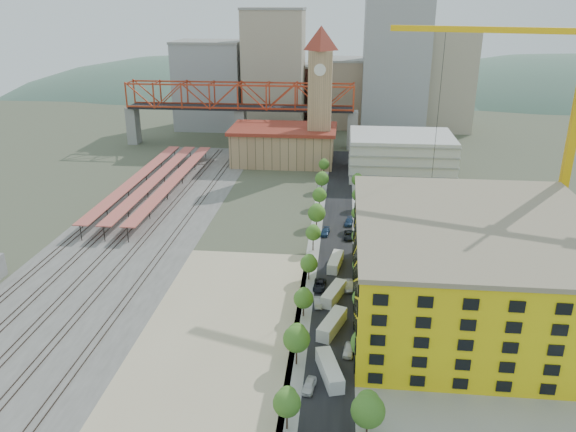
# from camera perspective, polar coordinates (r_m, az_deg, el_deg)

# --- Properties ---
(ground) EXTENTS (400.00, 400.00, 0.00)m
(ground) POSITION_cam_1_polar(r_m,az_deg,el_deg) (130.59, -2.20, -4.23)
(ground) COLOR #474C38
(ground) RESTS_ON ground
(ballast_strip) EXTENTS (36.00, 165.00, 0.06)m
(ballast_strip) POSITION_cam_1_polar(r_m,az_deg,el_deg) (154.81, -14.60, -0.75)
(ballast_strip) COLOR #605E59
(ballast_strip) RESTS_ON ground
(dirt_lot) EXTENTS (28.00, 67.00, 0.06)m
(dirt_lot) POSITION_cam_1_polar(r_m,az_deg,el_deg) (104.08, -6.86, -11.49)
(dirt_lot) COLOR tan
(dirt_lot) RESTS_ON ground
(street_asphalt) EXTENTS (12.00, 170.00, 0.06)m
(street_asphalt) POSITION_cam_1_polar(r_m,az_deg,el_deg) (143.16, 4.99, -1.93)
(street_asphalt) COLOR black
(street_asphalt) RESTS_ON ground
(sidewalk_west) EXTENTS (3.00, 170.00, 0.04)m
(sidewalk_west) POSITION_cam_1_polar(r_m,az_deg,el_deg) (143.31, 2.79, -1.85)
(sidewalk_west) COLOR gray
(sidewalk_west) RESTS_ON ground
(sidewalk_east) EXTENTS (3.00, 170.00, 0.04)m
(sidewalk_east) POSITION_cam_1_polar(r_m,az_deg,el_deg) (143.23, 7.19, -2.01)
(sidewalk_east) COLOR gray
(sidewalk_east) RESTS_ON ground
(construction_pad) EXTENTS (50.00, 90.00, 0.06)m
(construction_pad) POSITION_cam_1_polar(r_m,az_deg,el_deg) (115.21, 19.38, -9.19)
(construction_pad) COLOR gray
(construction_pad) RESTS_ON ground
(rail_tracks) EXTENTS (26.56, 160.00, 0.18)m
(rail_tracks) POSITION_cam_1_polar(r_m,az_deg,el_deg) (155.39, -15.23, -0.68)
(rail_tracks) COLOR #382B23
(rail_tracks) RESTS_ON ground
(platform_canopies) EXTENTS (16.00, 80.00, 4.12)m
(platform_canopies) POSITION_cam_1_polar(r_m,az_deg,el_deg) (179.55, -13.29, 3.73)
(platform_canopies) COLOR #C64C4E
(platform_canopies) RESTS_ON ground
(station_hall) EXTENTS (38.00, 24.00, 13.10)m
(station_hall) POSITION_cam_1_polar(r_m,az_deg,el_deg) (206.00, -0.45, 7.28)
(station_hall) COLOR tan
(station_hall) RESTS_ON ground
(clock_tower) EXTENTS (12.00, 12.00, 52.00)m
(clock_tower) POSITION_cam_1_polar(r_m,az_deg,el_deg) (198.90, 3.29, 13.21)
(clock_tower) COLOR tan
(clock_tower) RESTS_ON ground
(parking_garage) EXTENTS (34.00, 26.00, 14.00)m
(parking_garage) POSITION_cam_1_polar(r_m,az_deg,el_deg) (194.05, 11.34, 6.10)
(parking_garage) COLOR silver
(parking_garage) RESTS_ON ground
(truss_bridge) EXTENTS (94.00, 9.60, 25.60)m
(truss_bridge) POSITION_cam_1_polar(r_m,az_deg,el_deg) (228.79, -4.91, 11.71)
(truss_bridge) COLOR gray
(truss_bridge) RESTS_ON ground
(construction_building) EXTENTS (44.60, 50.60, 18.80)m
(construction_building) POSITION_cam_1_polar(r_m,az_deg,el_deg) (110.26, 18.44, -4.97)
(construction_building) COLOR gold
(construction_building) RESTS_ON ground
(street_trees) EXTENTS (15.40, 124.40, 8.00)m
(street_trees) POSITION_cam_1_polar(r_m,az_deg,el_deg) (134.02, 4.90, -3.61)
(street_trees) COLOR #3A691F
(street_trees) RESTS_ON ground
(skyline) EXTENTS (133.00, 46.00, 60.00)m
(skyline) POSITION_cam_1_polar(r_m,az_deg,el_deg) (261.43, 3.82, 13.78)
(skyline) COLOR #9EA0A3
(skyline) RESTS_ON ground
(distant_hills) EXTENTS (647.00, 264.00, 227.00)m
(distant_hills) POSITION_cam_1_polar(r_m,az_deg,el_deg) (401.41, 9.54, 1.07)
(distant_hills) COLOR #4C6B59
(distant_hills) RESTS_ON ground
(tower_crane) EXTENTS (52.77, 18.49, 58.47)m
(tower_crane) POSITION_cam_1_polar(r_m,az_deg,el_deg) (132.78, 25.83, 10.49)
(tower_crane) COLOR yellow
(tower_crane) RESTS_ON ground
(site_trailer_a) EXTENTS (4.98, 9.69, 2.57)m
(site_trailer_a) POSITION_cam_1_polar(r_m,az_deg,el_deg) (91.95, 4.25, -15.35)
(site_trailer_a) COLOR silver
(site_trailer_a) RESTS_ON ground
(site_trailer_b) EXTENTS (5.41, 9.68, 2.57)m
(site_trailer_b) POSITION_cam_1_polar(r_m,az_deg,el_deg) (103.11, 4.50, -10.91)
(site_trailer_b) COLOR silver
(site_trailer_b) RESTS_ON ground
(site_trailer_c) EXTENTS (5.07, 9.23, 2.45)m
(site_trailer_c) POSITION_cam_1_polar(r_m,az_deg,el_deg) (113.01, 4.66, -7.87)
(site_trailer_c) COLOR silver
(site_trailer_c) RESTS_ON ground
(site_trailer_d) EXTENTS (3.58, 8.97, 2.39)m
(site_trailer_d) POSITION_cam_1_polar(r_m,az_deg,el_deg) (125.97, 4.84, -4.69)
(site_trailer_d) COLOR silver
(site_trailer_d) RESTS_ON ground
(car_0) EXTENTS (2.43, 4.52, 1.46)m
(car_0) POSITION_cam_1_polar(r_m,az_deg,el_deg) (89.59, 2.16, -16.86)
(car_0) COLOR silver
(car_0) RESTS_ON ground
(car_1) EXTENTS (1.89, 4.28, 1.37)m
(car_1) POSITION_cam_1_polar(r_m,az_deg,el_deg) (110.72, 3.04, -8.80)
(car_1) COLOR #A2A1A7
(car_1) RESTS_ON ground
(car_2) EXTENTS (2.75, 5.52, 1.50)m
(car_2) POSITION_cam_1_polar(r_m,az_deg,el_deg) (116.93, 3.23, -7.04)
(car_2) COLOR black
(car_2) RESTS_ON ground
(car_3) EXTENTS (2.56, 5.02, 1.40)m
(car_3) POSITION_cam_1_polar(r_m,az_deg,el_deg) (142.88, 3.80, -1.65)
(car_3) COLOR navy
(car_3) RESTS_ON ground
(car_4) EXTENTS (2.20, 4.42, 1.45)m
(car_4) POSITION_cam_1_polar(r_m,az_deg,el_deg) (97.64, 6.18, -13.39)
(car_4) COLOR white
(car_4) RESTS_ON ground
(car_5) EXTENTS (1.99, 4.92, 1.59)m
(car_5) POSITION_cam_1_polar(r_m,az_deg,el_deg) (117.18, 6.19, -7.05)
(car_5) COLOR #A1A1A6
(car_5) RESTS_ON ground
(car_6) EXTENTS (2.53, 5.42, 1.50)m
(car_6) POSITION_cam_1_polar(r_m,az_deg,el_deg) (141.34, 6.20, -1.97)
(car_6) COLOR black
(car_6) RESTS_ON ground
(car_7) EXTENTS (2.57, 5.14, 1.44)m
(car_7) POSITION_cam_1_polar(r_m,az_deg,el_deg) (149.80, 6.21, -0.62)
(car_7) COLOR navy
(car_7) RESTS_ON ground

